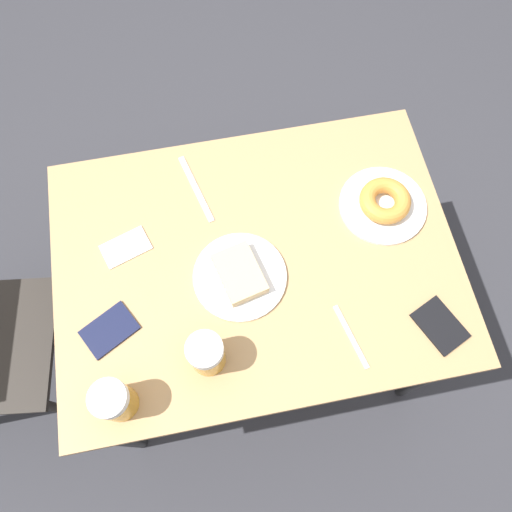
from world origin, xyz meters
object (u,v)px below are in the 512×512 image
at_px(plate_with_cake, 240,275).
at_px(beer_mug_left, 114,401).
at_px(knife, 196,189).
at_px(plate_with_donut, 384,203).
at_px(beer_mug_center, 206,354).
at_px(passport_near_edge, 109,330).
at_px(passport_far_edge, 440,325).
at_px(fork, 351,336).
at_px(napkin_folded, 126,247).

distance_m(plate_with_cake, beer_mug_left, 0.42).
distance_m(beer_mug_left, knife, 0.59).
relative_size(plate_with_donut, beer_mug_center, 1.84).
relative_size(plate_with_cake, passport_near_edge, 1.56).
xyz_separation_m(knife, passport_near_edge, (-0.35, 0.26, 0.00)).
relative_size(beer_mug_left, passport_far_edge, 0.85).
bearing_deg(beer_mug_center, beer_mug_left, 106.47).
relative_size(plate_with_donut, fork, 1.41).
bearing_deg(beer_mug_center, knife, -4.50).
bearing_deg(passport_far_edge, napkin_folded, 64.35).
relative_size(plate_with_cake, beer_mug_left, 1.87).
relative_size(fork, passport_far_edge, 1.10).
distance_m(plate_with_donut, beer_mug_left, 0.83).
relative_size(plate_with_cake, napkin_folded, 1.72).
bearing_deg(napkin_folded, plate_with_donut, -90.73).
xyz_separation_m(beer_mug_left, passport_far_edge, (0.04, -0.78, -0.06)).
relative_size(beer_mug_center, passport_near_edge, 0.83).
xyz_separation_m(napkin_folded, fork, (-0.34, -0.52, -0.00)).
height_order(beer_mug_left, beer_mug_center, same).
bearing_deg(plate_with_donut, plate_with_cake, 107.10).
relative_size(plate_with_donut, beer_mug_left, 1.84).
relative_size(beer_mug_left, fork, 0.77).
distance_m(napkin_folded, fork, 0.62).
bearing_deg(napkin_folded, fork, -123.30).
bearing_deg(fork, plate_with_donut, -28.10).
height_order(beer_mug_center, napkin_folded, beer_mug_center).
bearing_deg(plate_with_donut, knife, 73.09).
height_order(plate_with_cake, fork, plate_with_cake).
xyz_separation_m(beer_mug_left, beer_mug_center, (0.06, -0.21, 0.00)).
distance_m(plate_with_donut, beer_mug_center, 0.61).
distance_m(beer_mug_center, passport_near_edge, 0.26).
xyz_separation_m(plate_with_cake, beer_mug_center, (-0.19, 0.11, 0.05)).
bearing_deg(fork, beer_mug_center, 88.14).
bearing_deg(fork, napkin_folded, 56.70).
distance_m(plate_with_cake, fork, 0.31).
bearing_deg(passport_far_edge, beer_mug_center, 87.35).
bearing_deg(passport_near_edge, beer_mug_center, -116.84).
bearing_deg(passport_far_edge, plate_with_cake, 64.63).
distance_m(beer_mug_left, fork, 0.57).
xyz_separation_m(beer_mug_left, fork, (0.05, -0.56, -0.06)).
bearing_deg(plate_with_cake, knife, 14.83).
height_order(fork, passport_far_edge, passport_far_edge).
height_order(passport_near_edge, passport_far_edge, same).
xyz_separation_m(plate_with_donut, beer_mug_center, (-0.32, 0.52, 0.04)).
xyz_separation_m(plate_with_cake, passport_near_edge, (-0.08, 0.34, -0.01)).
distance_m(beer_mug_left, napkin_folded, 0.40).
bearing_deg(passport_near_edge, plate_with_cake, -77.26).
distance_m(napkin_folded, passport_far_edge, 0.82).
xyz_separation_m(beer_mug_left, passport_near_edge, (0.18, 0.01, -0.06)).
bearing_deg(napkin_folded, plate_with_cake, -116.10).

